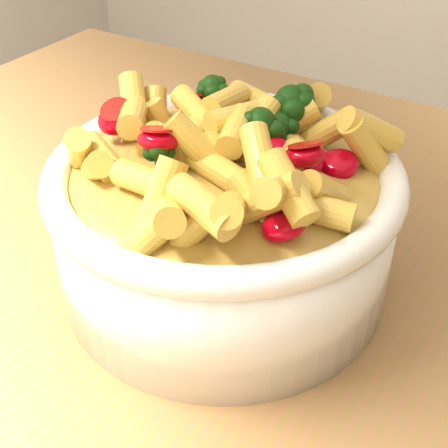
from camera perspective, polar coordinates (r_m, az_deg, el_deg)
The scene contains 3 objects.
table at distance 0.54m, azimuth 10.22°, elevation -17.07°, with size 1.20×0.80×0.90m.
serving_bowl at distance 0.46m, azimuth 0.00°, elevation 0.14°, with size 0.25×0.25×0.11m.
pasta_salad at distance 0.42m, azimuth 0.00°, elevation 7.58°, with size 0.20×0.20×0.04m.
Camera 1 is at (0.09, -0.32, 1.22)m, focal length 50.00 mm.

